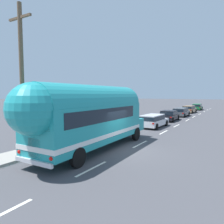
{
  "coord_description": "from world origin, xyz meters",
  "views": [
    {
      "loc": [
        5.87,
        -11.53,
        3.56
      ],
      "look_at": [
        -1.89,
        1.32,
        2.28
      ],
      "focal_mm": 33.55,
      "sensor_mm": 36.0,
      "label": 1
    }
  ],
  "objects_px": {
    "utility_pole": "(22,79)",
    "car_second": "(169,115)",
    "car_lead": "(153,120)",
    "car_third": "(181,111)",
    "car_fourth": "(189,109)",
    "car_fifth": "(197,106)",
    "painted_bus": "(89,115)"
  },
  "relations": [
    {
      "from": "painted_bus",
      "to": "utility_pole",
      "type": "bearing_deg",
      "value": -133.01
    },
    {
      "from": "utility_pole",
      "to": "car_second",
      "type": "xyz_separation_m",
      "value": [
        2.38,
        20.62,
        -3.68
      ]
    },
    {
      "from": "utility_pole",
      "to": "car_lead",
      "type": "distance_m",
      "value": 14.71
    },
    {
      "from": "car_second",
      "to": "car_fourth",
      "type": "xyz_separation_m",
      "value": [
        -0.05,
        13.9,
        0.04
      ]
    },
    {
      "from": "car_second",
      "to": "car_third",
      "type": "xyz_separation_m",
      "value": [
        0.13,
        6.4,
        0.05
      ]
    },
    {
      "from": "car_second",
      "to": "car_third",
      "type": "distance_m",
      "value": 6.4
    },
    {
      "from": "car_lead",
      "to": "car_third",
      "type": "distance_m",
      "value": 12.99
    },
    {
      "from": "car_fourth",
      "to": "utility_pole",
      "type": "bearing_deg",
      "value": -93.85
    },
    {
      "from": "utility_pole",
      "to": "car_lead",
      "type": "height_order",
      "value": "utility_pole"
    },
    {
      "from": "utility_pole",
      "to": "car_second",
      "type": "bearing_deg",
      "value": 83.43
    },
    {
      "from": "car_fourth",
      "to": "car_lead",
      "type": "bearing_deg",
      "value": -89.35
    },
    {
      "from": "car_lead",
      "to": "car_second",
      "type": "relative_size",
      "value": 0.97
    },
    {
      "from": "utility_pole",
      "to": "car_third",
      "type": "height_order",
      "value": "utility_pole"
    },
    {
      "from": "car_lead",
      "to": "car_second",
      "type": "bearing_deg",
      "value": 91.56
    },
    {
      "from": "utility_pole",
      "to": "car_fifth",
      "type": "bearing_deg",
      "value": 86.81
    },
    {
      "from": "painted_bus",
      "to": "car_lead",
      "type": "bearing_deg",
      "value": 90.0
    },
    {
      "from": "car_fourth",
      "to": "car_third",
      "type": "bearing_deg",
      "value": -88.57
    },
    {
      "from": "utility_pole",
      "to": "car_fourth",
      "type": "distance_m",
      "value": 34.79
    },
    {
      "from": "car_lead",
      "to": "painted_bus",
      "type": "bearing_deg",
      "value": -90.0
    },
    {
      "from": "painted_bus",
      "to": "car_second",
      "type": "bearing_deg",
      "value": 90.58
    },
    {
      "from": "car_second",
      "to": "car_fourth",
      "type": "distance_m",
      "value": 13.9
    },
    {
      "from": "painted_bus",
      "to": "car_third",
      "type": "bearing_deg",
      "value": 90.11
    },
    {
      "from": "painted_bus",
      "to": "car_fifth",
      "type": "bearing_deg",
      "value": 90.21
    },
    {
      "from": "car_fourth",
      "to": "car_fifth",
      "type": "distance_m",
      "value": 8.61
    },
    {
      "from": "car_third",
      "to": "car_fifth",
      "type": "bearing_deg",
      "value": 90.37
    },
    {
      "from": "utility_pole",
      "to": "car_lead",
      "type": "relative_size",
      "value": 1.82
    },
    {
      "from": "car_lead",
      "to": "car_fifth",
      "type": "height_order",
      "value": "same"
    },
    {
      "from": "utility_pole",
      "to": "car_second",
      "type": "relative_size",
      "value": 1.76
    },
    {
      "from": "car_lead",
      "to": "car_second",
      "type": "height_order",
      "value": "same"
    },
    {
      "from": "utility_pole",
      "to": "painted_bus",
      "type": "relative_size",
      "value": 0.74
    },
    {
      "from": "car_second",
      "to": "car_fourth",
      "type": "height_order",
      "value": "same"
    },
    {
      "from": "painted_bus",
      "to": "car_lead",
      "type": "relative_size",
      "value": 2.47
    }
  ]
}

